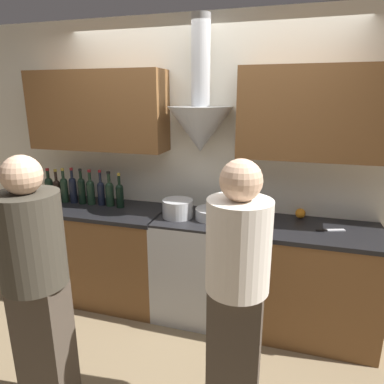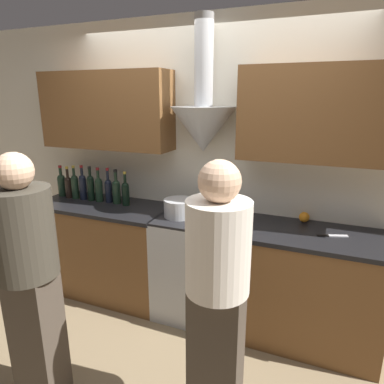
{
  "view_description": "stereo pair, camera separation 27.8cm",
  "coord_description": "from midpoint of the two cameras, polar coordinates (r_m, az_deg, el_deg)",
  "views": [
    {
      "loc": [
        0.76,
        -2.32,
        1.93
      ],
      "look_at": [
        0.0,
        0.25,
        1.18
      ],
      "focal_mm": 32.0,
      "sensor_mm": 36.0,
      "label": 1
    },
    {
      "loc": [
        1.02,
        -2.23,
        1.93
      ],
      "look_at": [
        0.0,
        0.25,
        1.18
      ],
      "focal_mm": 32.0,
      "sensor_mm": 36.0,
      "label": 2
    }
  ],
  "objects": [
    {
      "name": "orange_fruit",
      "position": [
        3.01,
        20.76,
        -3.99
      ],
      "size": [
        0.08,
        0.08,
        0.08
      ],
      "color": "orange",
      "rests_on": "counter_right"
    },
    {
      "name": "wine_bottle_8",
      "position": [
        3.26,
        -8.64,
        -0.05
      ],
      "size": [
        0.07,
        0.07,
        0.33
      ],
      "color": "black",
      "rests_on": "counter_left"
    },
    {
      "name": "wine_bottle_0",
      "position": [
        3.74,
        -18.95,
        1.3
      ],
      "size": [
        0.08,
        0.08,
        0.32
      ],
      "color": "black",
      "rests_on": "counter_left"
    },
    {
      "name": "counter_right",
      "position": [
        3.0,
        20.44,
        -14.56
      ],
      "size": [
        1.19,
        0.62,
        0.93
      ],
      "color": "brown",
      "rests_on": "ground_plane"
    },
    {
      "name": "wine_bottle_7",
      "position": [
        3.33,
        -10.18,
        0.26
      ],
      "size": [
        0.08,
        0.08,
        0.33
      ],
      "color": "black",
      "rests_on": "counter_left"
    },
    {
      "name": "wall_back",
      "position": [
        3.07,
        4.86,
        6.96
      ],
      "size": [
        8.4,
        0.55,
        2.6
      ],
      "color": "silver",
      "rests_on": "ground_plane"
    },
    {
      "name": "wine_bottle_6",
      "position": [
        3.39,
        -11.49,
        0.45
      ],
      "size": [
        0.07,
        0.07,
        0.34
      ],
      "color": "black",
      "rests_on": "counter_left"
    },
    {
      "name": "ground_plane",
      "position": [
        3.11,
        0.85,
        -22.66
      ],
      "size": [
        12.0,
        12.0,
        0.0
      ],
      "primitive_type": "plane",
      "color": "#847051"
    },
    {
      "name": "stock_pot",
      "position": [
        2.93,
        0.53,
        -2.72
      ],
      "size": [
        0.26,
        0.26,
        0.15
      ],
      "color": "#B7BABC",
      "rests_on": "stove_range"
    },
    {
      "name": "wine_bottle_5",
      "position": [
        3.43,
        -13.06,
        0.62
      ],
      "size": [
        0.07,
        0.07,
        0.34
      ],
      "color": "black",
      "rests_on": "counter_left"
    },
    {
      "name": "person_foreground_right",
      "position": [
        1.94,
        8.49,
        -16.45
      ],
      "size": [
        0.34,
        0.34,
        1.63
      ],
      "color": "#473D33",
      "rests_on": "ground_plane"
    },
    {
      "name": "counter_left",
      "position": [
        3.53,
        -11.94,
        -9.17
      ],
      "size": [
        1.32,
        0.62,
        0.93
      ],
      "color": "brown",
      "rests_on": "ground_plane"
    },
    {
      "name": "wine_bottle_1",
      "position": [
        3.65,
        -17.88,
        0.99
      ],
      "size": [
        0.07,
        0.07,
        0.32
      ],
      "color": "black",
      "rests_on": "counter_left"
    },
    {
      "name": "wine_bottle_3",
      "position": [
        3.54,
        -15.63,
        1.03
      ],
      "size": [
        0.07,
        0.07,
        0.35
      ],
      "color": "black",
      "rests_on": "counter_left"
    },
    {
      "name": "stove_range",
      "position": [
        3.13,
        3.32,
        -12.15
      ],
      "size": [
        0.65,
        0.6,
        0.93
      ],
      "color": "#B7BABC",
      "rests_on": "ground_plane"
    },
    {
      "name": "wine_bottle_4",
      "position": [
        3.48,
        -14.37,
        0.87
      ],
      "size": [
        0.07,
        0.07,
        0.34
      ],
      "color": "black",
      "rests_on": "counter_left"
    },
    {
      "name": "person_foreground_left",
      "position": [
        2.28,
        -22.45,
        -12.45
      ],
      "size": [
        0.36,
        0.36,
        1.63
      ],
      "color": "#473D33",
      "rests_on": "ground_plane"
    },
    {
      "name": "mixing_bowl",
      "position": [
        2.89,
        6.2,
        -3.78
      ],
      "size": [
        0.28,
        0.28,
        0.09
      ],
      "color": "#B7BABC",
      "rests_on": "stove_range"
    },
    {
      "name": "chefs_knife",
      "position": [
        2.81,
        25.09,
        -6.68
      ],
      "size": [
        0.22,
        0.1,
        0.01
      ],
      "rotation": [
        0.0,
        0.0,
        0.33
      ],
      "color": "silver",
      "rests_on": "counter_right"
    },
    {
      "name": "wine_bottle_2",
      "position": [
        3.6,
        -16.88,
        1.07
      ],
      "size": [
        0.07,
        0.07,
        0.34
      ],
      "color": "black",
      "rests_on": "counter_left"
    }
  ]
}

